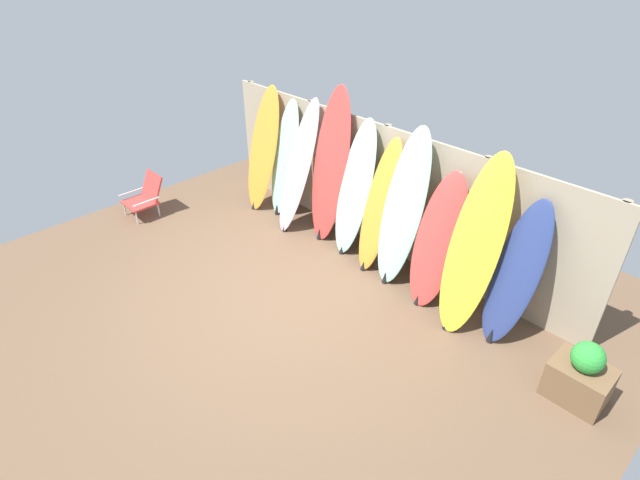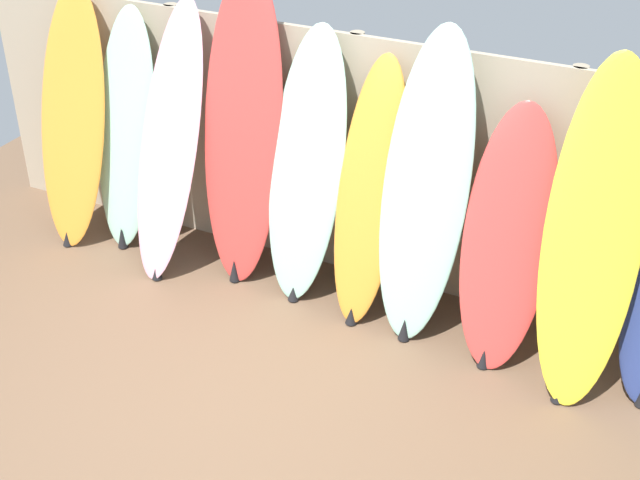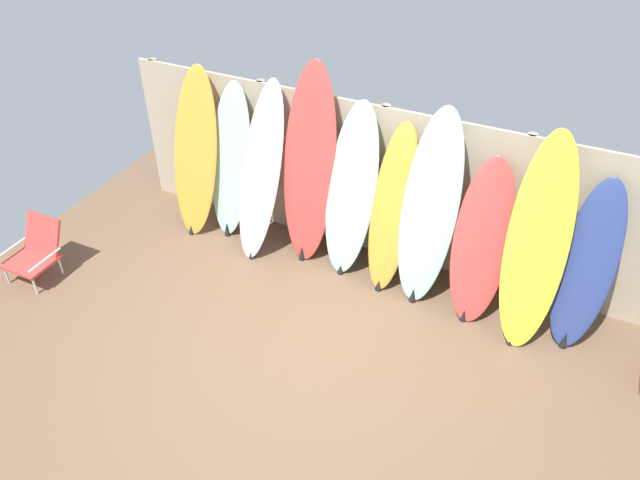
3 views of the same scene
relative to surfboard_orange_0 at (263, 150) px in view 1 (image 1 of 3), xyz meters
The scene contains 14 objects.
ground 2.82m from the surfboard_orange_0, 37.34° to the right, with size 7.68×7.68×0.00m, color brown.
fence_back 2.15m from the surfboard_orange_0, 10.62° to the left, with size 6.08×0.11×1.80m.
surfboard_orange_0 is the anchor object (origin of this frame).
surfboard_seafoam_1 0.42m from the surfboard_orange_0, 13.14° to the left, with size 0.58×0.54×1.81m.
surfboard_pink_2 0.90m from the surfboard_orange_0, ahead, with size 0.54×0.77×1.94m.
surfboard_red_3 1.43m from the surfboard_orange_0, ahead, with size 0.63×0.57×2.21m.
surfboard_seafoam_4 1.92m from the surfboard_orange_0, ahead, with size 0.60×0.59×1.90m.
surfboard_orange_5 2.40m from the surfboard_orange_0, ahead, with size 0.45×0.63×1.77m.
surfboard_seafoam_6 2.79m from the surfboard_orange_0, ahead, with size 0.57×0.60×2.03m.
surfboard_red_7 3.35m from the surfboard_orange_0, ahead, with size 0.62×0.70×1.62m.
surfboard_yellow_8 3.85m from the surfboard_orange_0, ahead, with size 0.67×0.87×2.00m.
surfboard_navy_9 4.32m from the surfboard_orange_0, ahead, with size 0.52×0.66×1.63m.
beach_chair 2.02m from the surfboard_orange_0, 124.15° to the right, with size 0.50×0.57×0.64m.
planter_box 5.35m from the surfboard_orange_0, ahead, with size 0.55×0.43×0.70m.
Camera 1 is at (3.83, -2.90, 4.00)m, focal length 28.00 mm.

